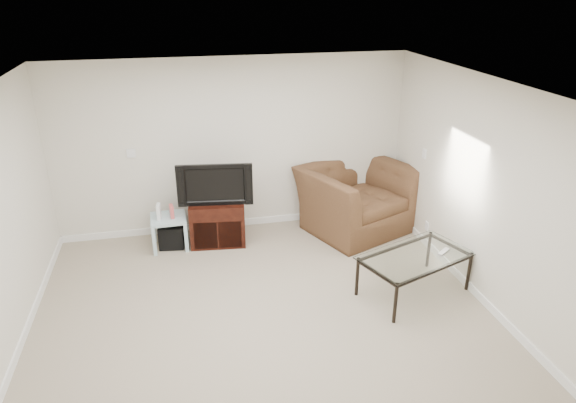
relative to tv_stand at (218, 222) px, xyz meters
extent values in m
plane|color=tan|center=(0.32, -2.05, -0.31)|extent=(5.00, 5.00, 0.00)
plane|color=white|center=(0.32, -2.05, 2.19)|extent=(5.00, 5.00, 0.00)
cube|color=silver|center=(0.32, 0.45, 0.94)|extent=(5.00, 0.02, 2.50)
cube|color=silver|center=(2.82, -2.05, 0.94)|extent=(0.02, 5.00, 2.50)
cube|color=white|center=(-1.08, 0.44, 0.94)|extent=(0.12, 0.02, 0.12)
cube|color=white|center=(2.81, -0.45, 0.94)|extent=(0.02, 0.09, 0.13)
cube|color=white|center=(2.81, -0.75, -0.01)|extent=(0.02, 0.08, 0.12)
cube|color=black|center=(0.00, -0.04, 0.21)|extent=(0.45, 0.34, 0.06)
imported|color=black|center=(0.00, -0.03, 0.60)|extent=(0.95, 0.31, 0.58)
cube|color=black|center=(-0.64, 0.02, -0.15)|extent=(0.37, 0.37, 0.33)
cube|color=white|center=(-0.78, -0.02, 0.24)|extent=(0.06, 0.15, 0.21)
cube|color=#CC4C4C|center=(-0.61, -0.02, 0.23)|extent=(0.06, 0.14, 0.18)
imported|color=brown|center=(2.04, 0.00, 0.33)|extent=(1.72, 1.44, 1.28)
cube|color=#B2B2B7|center=(2.46, -1.81, 0.20)|extent=(0.19, 0.16, 0.02)
camera|label=1|loc=(-0.45, -6.53, 3.12)|focal=32.00mm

